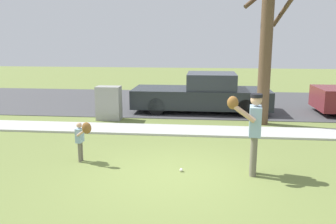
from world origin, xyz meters
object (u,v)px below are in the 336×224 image
person_child (82,135)px  street_tree_near (267,31)px  person_adult (253,125)px  utility_cabinet (109,103)px  parked_pickup_dark (203,94)px  baseball (181,170)px

person_child → street_tree_near: bearing=48.4°
person_adult → utility_cabinet: size_ratio=1.46×
person_adult → parked_pickup_dark: 6.54m
person_adult → person_child: (-3.72, 0.37, -0.43)m
person_child → utility_cabinet: size_ratio=0.83×
person_child → parked_pickup_dark: bearing=72.3°
person_adult → baseball: bearing=5.3°
person_adult → utility_cabinet: person_adult is taller
baseball → utility_cabinet: utility_cabinet is taller
baseball → utility_cabinet: 5.49m
baseball → street_tree_near: size_ratio=0.01×
parked_pickup_dark → baseball: bearing=86.4°
street_tree_near → person_adult: bearing=-101.4°
person_adult → utility_cabinet: 6.37m
person_adult → person_child: 3.76m
person_adult → street_tree_near: street_tree_near is taller
person_child → utility_cabinet: (-0.57, 4.32, -0.05)m
person_adult → baseball: size_ratio=23.00×
person_child → baseball: size_ratio=13.12×
person_adult → utility_cabinet: (-4.29, 4.69, -0.48)m
baseball → utility_cabinet: size_ratio=0.06×
parked_pickup_dark → street_tree_near: bearing=136.7°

